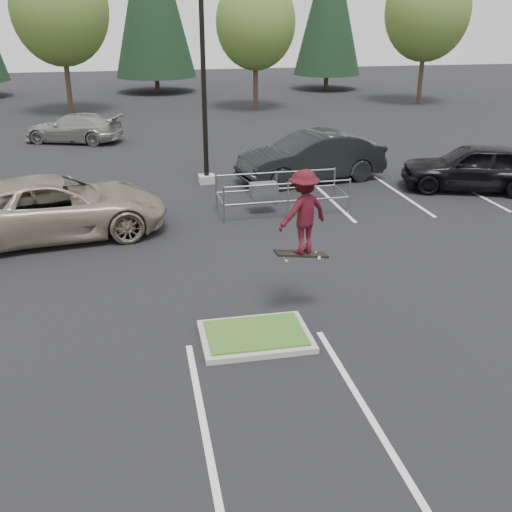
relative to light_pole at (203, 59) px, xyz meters
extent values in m
plane|color=black|center=(-0.50, -12.00, -4.56)|extent=(120.00, 120.00, 0.00)
cube|color=gray|center=(-0.50, -12.00, -4.50)|extent=(2.20, 1.60, 0.12)
cube|color=#2A591C|center=(-0.50, -12.00, -4.42)|extent=(1.95, 1.35, 0.05)
cube|color=silver|center=(-5.00, -3.00, -4.56)|extent=(0.12, 5.20, 0.01)
cube|color=silver|center=(4.00, -3.00, -4.56)|extent=(0.12, 5.20, 0.01)
cube|color=silver|center=(6.70, -3.00, -4.56)|extent=(0.12, 5.20, 0.01)
cube|color=silver|center=(9.40, -3.00, -4.56)|extent=(0.12, 5.20, 0.01)
cube|color=silver|center=(-1.85, -15.00, -4.56)|extent=(0.12, 6.00, 0.01)
cube|color=silver|center=(0.85, -15.00, -4.56)|extent=(0.12, 6.00, 0.01)
cube|color=gray|center=(0.00, 0.00, -4.41)|extent=(0.60, 0.60, 0.30)
cylinder|color=black|center=(0.00, 0.00, 0.44)|extent=(0.18, 0.18, 10.00)
cylinder|color=#38281C|center=(-6.50, 18.50, -2.81)|extent=(0.32, 0.32, 3.50)
ellipsoid|color=#3A6124|center=(-6.50, 18.50, 1.70)|extent=(5.89, 5.89, 6.77)
sphere|color=#3A6124|center=(-5.90, 18.20, 0.96)|extent=(3.68, 3.68, 3.68)
sphere|color=#3A6124|center=(-7.00, 18.90, 1.15)|extent=(4.05, 4.05, 4.05)
cylinder|color=#38281C|center=(5.50, 17.80, -3.04)|extent=(0.32, 0.32, 3.04)
ellipsoid|color=#3A6124|center=(5.50, 17.80, 0.88)|extent=(5.12, 5.12, 5.89)
sphere|color=#3A6124|center=(6.10, 17.50, 0.24)|extent=(3.20, 3.20, 3.20)
sphere|color=#3A6124|center=(5.00, 18.20, 0.40)|extent=(3.52, 3.52, 3.52)
cylinder|color=#38281C|center=(17.50, 18.30, -2.85)|extent=(0.32, 0.32, 3.42)
ellipsoid|color=#3A6124|center=(17.50, 18.30, 1.56)|extent=(5.76, 5.76, 6.62)
sphere|color=#3A6124|center=(18.10, 18.00, 0.84)|extent=(3.60, 3.60, 3.60)
sphere|color=#3A6124|center=(17.00, 18.70, 1.02)|extent=(3.96, 3.96, 3.96)
cylinder|color=#38281C|center=(-0.50, 28.50, -3.96)|extent=(0.36, 0.36, 1.20)
cylinder|color=#38281C|center=(13.50, 27.50, -3.96)|extent=(0.36, 0.36, 1.20)
cone|color=black|center=(13.50, 27.50, 2.29)|extent=(5.50, 5.50, 11.30)
cylinder|color=gray|center=(-0.05, -4.77, -3.97)|extent=(0.06, 0.06, 1.19)
cylinder|color=gray|center=(-0.08, -3.33, -3.97)|extent=(0.06, 0.06, 1.19)
cylinder|color=gray|center=(2.02, -4.72, -3.97)|extent=(0.06, 0.06, 1.19)
cylinder|color=gray|center=(1.98, -3.28, -3.97)|extent=(0.06, 0.06, 1.19)
cylinder|color=gray|center=(4.08, -4.67, -3.97)|extent=(0.06, 0.06, 1.19)
cylinder|color=gray|center=(4.05, -3.23, -3.97)|extent=(0.06, 0.06, 1.19)
cylinder|color=gray|center=(2.02, -4.72, -3.99)|extent=(4.13, 0.15, 0.05)
cylinder|color=gray|center=(2.02, -4.72, -3.42)|extent=(4.13, 0.15, 0.05)
cylinder|color=gray|center=(1.98, -3.28, -3.99)|extent=(4.13, 0.15, 0.05)
cylinder|color=gray|center=(1.98, -3.28, -3.42)|extent=(4.13, 0.15, 0.05)
cube|color=gray|center=(1.38, -4.01, -3.82)|extent=(0.89, 0.56, 0.50)
cube|color=black|center=(0.70, -11.00, -3.19)|extent=(1.19, 0.44, 0.23)
cylinder|color=beige|center=(0.34, -11.12, -3.26)|extent=(0.07, 0.04, 0.07)
cylinder|color=beige|center=(0.34, -10.88, -3.26)|extent=(0.07, 0.04, 0.07)
cylinder|color=beige|center=(1.06, -11.12, -3.26)|extent=(0.07, 0.04, 0.07)
cylinder|color=beige|center=(1.06, -10.88, -3.26)|extent=(0.07, 0.04, 0.07)
imported|color=maroon|center=(0.70, -11.00, -2.25)|extent=(1.32, 1.06, 1.79)
imported|color=gray|center=(-5.00, -5.00, -3.68)|extent=(6.67, 3.79, 1.76)
imported|color=black|center=(4.00, -0.50, -3.63)|extent=(5.94, 3.03, 1.87)
imported|color=black|center=(9.50, -2.93, -3.69)|extent=(5.50, 3.68, 1.74)
imported|color=#969591|center=(-5.50, 8.99, -3.85)|extent=(5.24, 3.57, 1.41)
camera|label=1|loc=(-2.58, -22.36, 1.61)|focal=42.00mm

